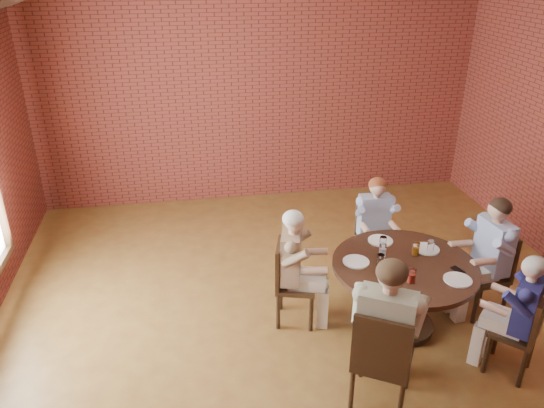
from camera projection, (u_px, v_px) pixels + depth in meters
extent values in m
plane|color=brown|center=(313.00, 335.00, 5.35)|extent=(7.00, 7.00, 0.00)
plane|color=maroon|center=(259.00, 89.00, 7.73)|extent=(7.00, 0.00, 7.00)
cylinder|color=#331F11|center=(398.00, 323.00, 5.48)|extent=(0.71, 0.71, 0.06)
cylinder|color=#331F11|center=(401.00, 298.00, 5.34)|extent=(0.20, 0.20, 0.64)
cylinder|color=black|center=(405.00, 266.00, 5.18)|extent=(1.42, 1.42, 0.05)
cube|color=#331F11|center=(483.00, 276.00, 5.55)|extent=(0.46, 0.46, 0.04)
cube|color=#331F11|center=(503.00, 252.00, 5.49)|extent=(0.09, 0.42, 0.48)
cylinder|color=#331F11|center=(455.00, 287.00, 5.76)|extent=(0.04, 0.04, 0.41)
cylinder|color=#331F11|center=(475.00, 306.00, 5.45)|extent=(0.04, 0.04, 0.41)
cylinder|color=#331F11|center=(483.00, 282.00, 5.85)|extent=(0.04, 0.04, 0.41)
cylinder|color=#331F11|center=(504.00, 301.00, 5.54)|extent=(0.04, 0.04, 0.41)
cube|color=#331F11|center=(373.00, 242.00, 6.20)|extent=(0.39, 0.39, 0.04)
cube|color=#331F11|center=(371.00, 218.00, 6.25)|extent=(0.38, 0.06, 0.43)
cylinder|color=#331F11|center=(362.00, 267.00, 6.14)|extent=(0.04, 0.04, 0.41)
cylinder|color=#331F11|center=(389.00, 265.00, 6.17)|extent=(0.04, 0.04, 0.41)
cylinder|color=#331F11|center=(355.00, 253.00, 6.42)|extent=(0.04, 0.04, 0.41)
cylinder|color=#331F11|center=(381.00, 251.00, 6.45)|extent=(0.04, 0.04, 0.41)
cube|color=#331F11|center=(296.00, 285.00, 5.40)|extent=(0.48, 0.48, 0.04)
cube|color=#331F11|center=(279.00, 264.00, 5.31)|extent=(0.14, 0.39, 0.45)
cylinder|color=#331F11|center=(311.00, 314.00, 5.33)|extent=(0.04, 0.04, 0.41)
cylinder|color=#331F11|center=(312.00, 295.00, 5.63)|extent=(0.04, 0.04, 0.41)
cylinder|color=#331F11|center=(278.00, 312.00, 5.36)|extent=(0.04, 0.04, 0.41)
cylinder|color=#331F11|center=(281.00, 293.00, 5.66)|extent=(0.04, 0.04, 0.41)
cube|color=#331F11|center=(383.00, 359.00, 4.42)|extent=(0.64, 0.64, 0.04)
cube|color=#331F11|center=(381.00, 348.00, 4.12)|extent=(0.42, 0.27, 0.53)
cylinder|color=#331F11|center=(408.00, 370.00, 4.62)|extent=(0.04, 0.04, 0.41)
cylinder|color=#331F11|center=(362.00, 358.00, 4.75)|extent=(0.04, 0.04, 0.41)
cylinder|color=#331F11|center=(401.00, 403.00, 4.28)|extent=(0.04, 0.04, 0.41)
cylinder|color=#331F11|center=(352.00, 390.00, 4.41)|extent=(0.04, 0.04, 0.41)
cube|color=#331F11|center=(514.00, 332.00, 4.73)|extent=(0.52, 0.52, 0.04)
cube|color=#331F11|center=(539.00, 318.00, 4.54)|extent=(0.29, 0.28, 0.42)
cylinder|color=#331F11|center=(496.00, 336.00, 5.02)|extent=(0.04, 0.04, 0.41)
cylinder|color=#331F11|center=(486.00, 354.00, 4.80)|extent=(0.04, 0.04, 0.41)
cylinder|color=#331F11|center=(531.00, 349.00, 4.86)|extent=(0.04, 0.04, 0.41)
cylinder|color=#331F11|center=(523.00, 369.00, 4.63)|extent=(0.04, 0.04, 0.41)
cylinder|color=white|center=(427.00, 249.00, 5.41)|extent=(0.26, 0.26, 0.01)
cylinder|color=white|center=(380.00, 241.00, 5.57)|extent=(0.26, 0.26, 0.01)
cylinder|color=white|center=(356.00, 262.00, 5.19)|extent=(0.26, 0.26, 0.01)
cylinder|color=white|center=(458.00, 280.00, 4.90)|extent=(0.26, 0.26, 0.01)
cylinder|color=white|center=(431.00, 247.00, 5.32)|extent=(0.07, 0.07, 0.14)
cylinder|color=white|center=(416.00, 249.00, 5.29)|extent=(0.07, 0.07, 0.14)
cylinder|color=white|center=(383.00, 243.00, 5.40)|extent=(0.07, 0.07, 0.14)
cylinder|color=white|center=(383.00, 250.00, 5.27)|extent=(0.07, 0.07, 0.14)
cylinder|color=white|center=(381.00, 261.00, 5.08)|extent=(0.07, 0.07, 0.14)
cylinder|color=white|center=(412.00, 276.00, 4.85)|extent=(0.07, 0.07, 0.14)
cube|color=black|center=(458.00, 270.00, 5.06)|extent=(0.11, 0.15, 0.01)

